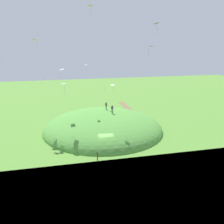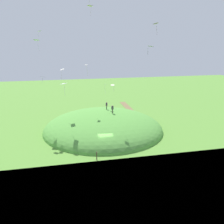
# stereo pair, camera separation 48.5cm
# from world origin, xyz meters

# --- Properties ---
(ground_plane) EXTENTS (160.00, 160.00, 0.00)m
(ground_plane) POSITION_xyz_m (0.00, 0.00, 0.00)
(ground_plane) COLOR #568C33
(grass_hill) EXTENTS (24.43, 24.42, 7.18)m
(grass_hill) POSITION_xyz_m (8.28, -1.21, 0.00)
(grass_hill) COLOR #54983C
(grass_hill) RESTS_ON ground_plane
(dirt_path) EXTENTS (16.31, 1.86, 0.04)m
(dirt_path) POSITION_xyz_m (22.38, -10.92, 0.02)
(dirt_path) COLOR brown
(dirt_path) RESTS_ON ground_plane
(person_watching_kites) EXTENTS (0.50, 0.50, 1.74)m
(person_watching_kites) POSITION_xyz_m (7.85, -3.06, 4.63)
(person_watching_kites) COLOR #3B3C31
(person_watching_kites) RESTS_ON grass_hill
(person_near_shore) EXTENTS (0.45, 0.45, 1.71)m
(person_near_shore) POSITION_xyz_m (11.14, -2.49, 4.55)
(person_near_shore) COLOR #2F3C28
(person_near_shore) RESTS_ON grass_hill
(kite_0) EXTENTS (0.81, 0.82, 2.08)m
(kite_0) POSITION_xyz_m (12.50, -2.52, 8.53)
(kite_0) COLOR silver
(kite_1) EXTENTS (0.58, 0.70, 1.25)m
(kite_1) POSITION_xyz_m (3.01, -2.06, 10.10)
(kite_1) COLOR #F3E3D0
(kite_2) EXTENTS (1.26, 1.02, 1.73)m
(kite_2) POSITION_xyz_m (4.22, 1.48, 23.08)
(kite_2) COLOR white
(kite_4) EXTENTS (0.91, 1.13, 2.13)m
(kite_4) POSITION_xyz_m (12.30, 10.95, 17.73)
(kite_4) COLOR white
(kite_5) EXTENTS (1.09, 1.02, 1.60)m
(kite_5) POSITION_xyz_m (-5.91, -5.99, 19.76)
(kite_5) COLOR #F5D9D3
(kite_6) EXTENTS (1.37, 1.31, 2.24)m
(kite_6) POSITION_xyz_m (4.74, 6.38, 10.34)
(kite_6) COLOR white
(kite_7) EXTENTS (0.94, 0.97, 1.26)m
(kite_7) POSITION_xyz_m (6.46, 9.88, 11.46)
(kite_7) COLOR white
(kite_8) EXTENTS (1.16, 0.79, 2.35)m
(kite_8) POSITION_xyz_m (10.37, 6.45, 12.22)
(kite_8) COLOR white
(kite_10) EXTENTS (0.93, 0.75, 1.24)m
(kite_10) POSITION_xyz_m (-7.37, -4.78, 16.88)
(kite_10) COLOR white
(kite_11) EXTENTS (0.86, 0.72, 2.20)m
(kite_11) POSITION_xyz_m (10.33, 1.69, 12.90)
(kite_11) COLOR white
(kite_12) EXTENTS (0.97, 0.72, 1.24)m
(kite_12) POSITION_xyz_m (11.74, 10.22, 19.42)
(kite_12) COLOR white
(mooring_post) EXTENTS (0.14, 0.14, 1.40)m
(mooring_post) POSITION_xyz_m (-4.80, 2.14, 0.70)
(mooring_post) COLOR brown
(mooring_post) RESTS_ON ground_plane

